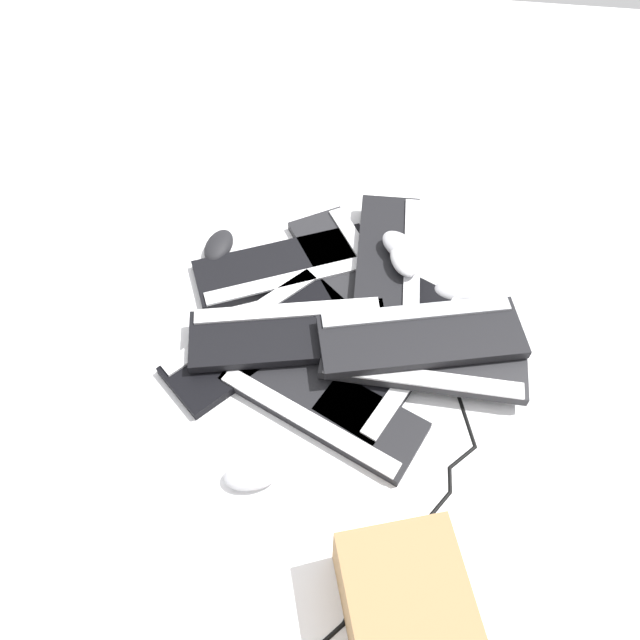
{
  "coord_description": "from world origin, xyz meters",
  "views": [
    {
      "loc": [
        0.13,
        -0.79,
        1.19
      ],
      "look_at": [
        0.02,
        0.03,
        0.04
      ],
      "focal_mm": 35.0,
      "sensor_mm": 36.0,
      "label": 1
    }
  ],
  "objects_px": {
    "mouse_1": "(219,246)",
    "cardboard_box": "(404,601)",
    "keyboard_3": "(257,338)",
    "mouse_0": "(405,259)",
    "keyboard_0": "(396,356)",
    "keyboard_8": "(389,263)",
    "keyboard_7": "(289,333)",
    "keyboard_6": "(421,335)",
    "keyboard_5": "(423,360)",
    "mouse_2": "(457,291)",
    "mouse_3": "(401,246)",
    "mouse_4": "(252,474)",
    "keyboard_1": "(351,276)",
    "keyboard_2": "(285,267)",
    "keyboard_4": "(321,404)"
  },
  "relations": [
    {
      "from": "keyboard_4",
      "to": "keyboard_0",
      "type": "bearing_deg",
      "value": 43.7
    },
    {
      "from": "keyboard_2",
      "to": "keyboard_8",
      "type": "bearing_deg",
      "value": 4.7
    },
    {
      "from": "keyboard_3",
      "to": "mouse_2",
      "type": "bearing_deg",
      "value": 23.02
    },
    {
      "from": "keyboard_4",
      "to": "mouse_3",
      "type": "distance_m",
      "value": 0.44
    },
    {
      "from": "keyboard_7",
      "to": "keyboard_8",
      "type": "xyz_separation_m",
      "value": [
        0.21,
        0.24,
        0.0
      ]
    },
    {
      "from": "keyboard_8",
      "to": "mouse_0",
      "type": "height_order",
      "value": "mouse_0"
    },
    {
      "from": "keyboard_6",
      "to": "mouse_4",
      "type": "xyz_separation_m",
      "value": [
        -0.31,
        -0.34,
        -0.05
      ]
    },
    {
      "from": "keyboard_7",
      "to": "cardboard_box",
      "type": "xyz_separation_m",
      "value": [
        0.28,
        -0.53,
        0.03
      ]
    },
    {
      "from": "mouse_1",
      "to": "cardboard_box",
      "type": "bearing_deg",
      "value": -138.91
    },
    {
      "from": "mouse_3",
      "to": "keyboard_5",
      "type": "bearing_deg",
      "value": 148.75
    },
    {
      "from": "keyboard_7",
      "to": "keyboard_8",
      "type": "height_order",
      "value": "same"
    },
    {
      "from": "cardboard_box",
      "to": "keyboard_5",
      "type": "bearing_deg",
      "value": 88.0
    },
    {
      "from": "keyboard_6",
      "to": "keyboard_3",
      "type": "bearing_deg",
      "value": -177.69
    },
    {
      "from": "keyboard_0",
      "to": "keyboard_5",
      "type": "height_order",
      "value": "keyboard_5"
    },
    {
      "from": "keyboard_2",
      "to": "mouse_0",
      "type": "relative_size",
      "value": 4.2
    },
    {
      "from": "mouse_4",
      "to": "keyboard_5",
      "type": "bearing_deg",
      "value": -154.69
    },
    {
      "from": "mouse_0",
      "to": "cardboard_box",
      "type": "bearing_deg",
      "value": 166.18
    },
    {
      "from": "keyboard_0",
      "to": "mouse_2",
      "type": "xyz_separation_m",
      "value": [
        0.13,
        0.2,
        0.01
      ]
    },
    {
      "from": "keyboard_3",
      "to": "keyboard_6",
      "type": "distance_m",
      "value": 0.37
    },
    {
      "from": "mouse_4",
      "to": "cardboard_box",
      "type": "height_order",
      "value": "cardboard_box"
    },
    {
      "from": "keyboard_1",
      "to": "mouse_4",
      "type": "xyz_separation_m",
      "value": [
        -0.14,
        -0.53,
        0.01
      ]
    },
    {
      "from": "keyboard_4",
      "to": "keyboard_5",
      "type": "distance_m",
      "value": 0.24
    },
    {
      "from": "keyboard_1",
      "to": "mouse_0",
      "type": "xyz_separation_m",
      "value": [
        0.12,
        0.01,
        0.07
      ]
    },
    {
      "from": "keyboard_7",
      "to": "mouse_0",
      "type": "relative_size",
      "value": 4.2
    },
    {
      "from": "keyboard_7",
      "to": "mouse_3",
      "type": "height_order",
      "value": "mouse_3"
    },
    {
      "from": "mouse_1",
      "to": "mouse_3",
      "type": "height_order",
      "value": "mouse_3"
    },
    {
      "from": "keyboard_3",
      "to": "keyboard_5",
      "type": "height_order",
      "value": "keyboard_5"
    },
    {
      "from": "keyboard_3",
      "to": "mouse_0",
      "type": "distance_m",
      "value": 0.39
    },
    {
      "from": "keyboard_5",
      "to": "mouse_2",
      "type": "xyz_separation_m",
      "value": [
        0.07,
        0.22,
        -0.02
      ]
    },
    {
      "from": "keyboard_0",
      "to": "keyboard_5",
      "type": "distance_m",
      "value": 0.07
    },
    {
      "from": "keyboard_4",
      "to": "keyboard_6",
      "type": "height_order",
      "value": "keyboard_6"
    },
    {
      "from": "keyboard_0",
      "to": "keyboard_1",
      "type": "relative_size",
      "value": 1.02
    },
    {
      "from": "keyboard_8",
      "to": "cardboard_box",
      "type": "relative_size",
      "value": 2.02
    },
    {
      "from": "keyboard_1",
      "to": "keyboard_4",
      "type": "height_order",
      "value": "same"
    },
    {
      "from": "mouse_2",
      "to": "keyboard_8",
      "type": "bearing_deg",
      "value": 163.3
    },
    {
      "from": "mouse_2",
      "to": "mouse_3",
      "type": "bearing_deg",
      "value": 152.54
    },
    {
      "from": "keyboard_0",
      "to": "mouse_4",
      "type": "distance_m",
      "value": 0.41
    },
    {
      "from": "keyboard_0",
      "to": "mouse_2",
      "type": "bearing_deg",
      "value": 56.24
    },
    {
      "from": "mouse_1",
      "to": "cardboard_box",
      "type": "xyz_separation_m",
      "value": [
        0.51,
        -0.78,
        0.05
      ]
    },
    {
      "from": "keyboard_1",
      "to": "keyboard_6",
      "type": "distance_m",
      "value": 0.27
    },
    {
      "from": "keyboard_5",
      "to": "keyboard_8",
      "type": "distance_m",
      "value": 0.28
    },
    {
      "from": "keyboard_3",
      "to": "keyboard_6",
      "type": "bearing_deg",
      "value": 2.31
    },
    {
      "from": "keyboard_0",
      "to": "keyboard_8",
      "type": "distance_m",
      "value": 0.25
    },
    {
      "from": "keyboard_7",
      "to": "mouse_2",
      "type": "distance_m",
      "value": 0.42
    },
    {
      "from": "mouse_0",
      "to": "mouse_3",
      "type": "distance_m",
      "value": 0.04
    },
    {
      "from": "mouse_4",
      "to": "keyboard_1",
      "type": "bearing_deg",
      "value": -121.88
    },
    {
      "from": "keyboard_8",
      "to": "mouse_1",
      "type": "bearing_deg",
      "value": 177.26
    },
    {
      "from": "keyboard_0",
      "to": "keyboard_6",
      "type": "distance_m",
      "value": 0.08
    },
    {
      "from": "keyboard_3",
      "to": "keyboard_8",
      "type": "xyz_separation_m",
      "value": [
        0.28,
        0.24,
        0.03
      ]
    },
    {
      "from": "keyboard_5",
      "to": "keyboard_8",
      "type": "relative_size",
      "value": 0.99
    }
  ]
}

